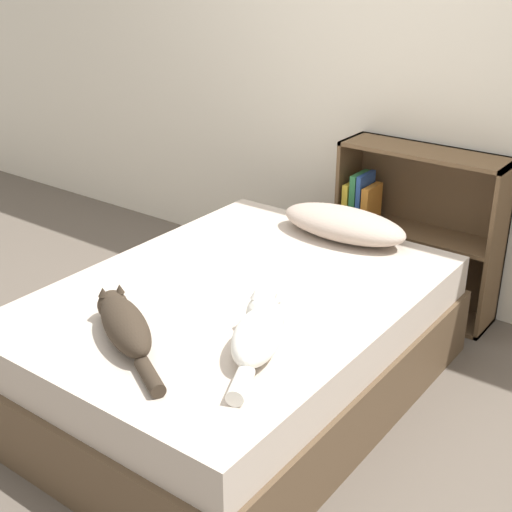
{
  "coord_description": "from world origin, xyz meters",
  "views": [
    {
      "loc": [
        1.6,
        -2.02,
        1.81
      ],
      "look_at": [
        0.0,
        0.14,
        0.59
      ],
      "focal_mm": 50.0,
      "sensor_mm": 36.0,
      "label": 1
    }
  ],
  "objects_px": {
    "pillow": "(343,224)",
    "bed": "(237,342)",
    "cat_light": "(259,332)",
    "bookshelf": "(415,226)",
    "cat_dark": "(124,324)"
  },
  "relations": [
    {
      "from": "bed",
      "to": "pillow",
      "type": "height_order",
      "value": "pillow"
    },
    {
      "from": "cat_dark",
      "to": "pillow",
      "type": "bearing_deg",
      "value": -68.06
    },
    {
      "from": "cat_dark",
      "to": "bookshelf",
      "type": "distance_m",
      "value": 1.75
    },
    {
      "from": "pillow",
      "to": "cat_dark",
      "type": "bearing_deg",
      "value": -96.57
    },
    {
      "from": "bed",
      "to": "cat_dark",
      "type": "height_order",
      "value": "cat_dark"
    },
    {
      "from": "bed",
      "to": "cat_light",
      "type": "distance_m",
      "value": 0.56
    },
    {
      "from": "bed",
      "to": "bookshelf",
      "type": "xyz_separation_m",
      "value": [
        0.24,
        1.18,
        0.2
      ]
    },
    {
      "from": "cat_light",
      "to": "bookshelf",
      "type": "distance_m",
      "value": 1.49
    },
    {
      "from": "pillow",
      "to": "bed",
      "type": "bearing_deg",
      "value": -95.72
    },
    {
      "from": "cat_light",
      "to": "pillow",
      "type": "bearing_deg",
      "value": -9.5
    },
    {
      "from": "bookshelf",
      "to": "pillow",
      "type": "bearing_deg",
      "value": -110.05
    },
    {
      "from": "pillow",
      "to": "cat_light",
      "type": "bearing_deg",
      "value": -75.4
    },
    {
      "from": "bed",
      "to": "cat_light",
      "type": "height_order",
      "value": "cat_light"
    },
    {
      "from": "bed",
      "to": "cat_light",
      "type": "bearing_deg",
      "value": -41.8
    },
    {
      "from": "pillow",
      "to": "bookshelf",
      "type": "relative_size",
      "value": 0.74
    }
  ]
}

